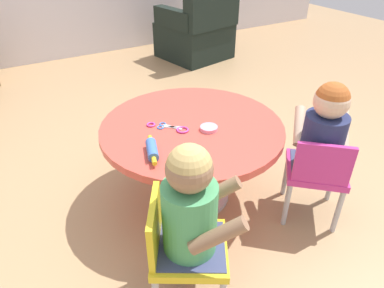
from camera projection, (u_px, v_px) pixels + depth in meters
ground_plane at (192, 195)px, 2.13m from camera, size 10.00×10.00×0.00m
craft_table at (192, 141)px, 1.92m from camera, size 0.98×0.98×0.49m
child_chair_left at (181, 247)px, 1.40m from camera, size 0.41×0.41×0.54m
seated_child_left at (191, 205)px, 1.28m from camera, size 0.43×0.41×0.51m
child_chair_right at (316, 172)px, 1.82m from camera, size 0.42×0.42×0.54m
seated_child_right at (324, 131)px, 1.73m from camera, size 0.43×0.44×0.51m
armchair_dark at (197, 32)px, 4.09m from camera, size 0.83×0.84×0.85m
rolling_pin at (152, 150)px, 1.62m from camera, size 0.10×0.22×0.05m
craft_scissors at (166, 126)px, 1.84m from camera, size 0.13×0.13×0.01m
playdough_blob_0 at (209, 128)px, 1.81m from camera, size 0.09×0.09×0.02m
cookie_cutter_0 at (183, 130)px, 1.81m from camera, size 0.07×0.07×0.01m
cookie_cutter_1 at (151, 125)px, 1.86m from camera, size 0.05×0.05×0.01m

